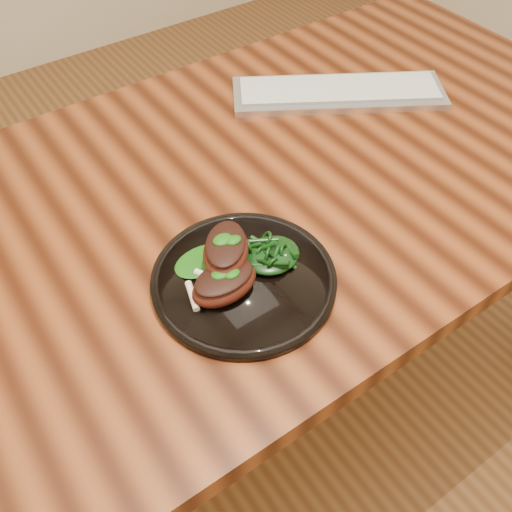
# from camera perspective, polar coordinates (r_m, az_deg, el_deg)

# --- Properties ---
(desk) EXTENTS (1.60, 0.80, 0.75)m
(desk) POSITION_cam_1_polar(r_m,az_deg,el_deg) (1.04, -1.44, 3.52)
(desk) COLOR #321206
(desk) RESTS_ON ground
(plate) EXTENTS (0.27, 0.27, 0.02)m
(plate) POSITION_cam_1_polar(r_m,az_deg,el_deg) (0.82, -1.23, -2.37)
(plate) COLOR black
(plate) RESTS_ON desk
(lamb_chop_front) EXTENTS (0.11, 0.07, 0.04)m
(lamb_chop_front) POSITION_cam_1_polar(r_m,az_deg,el_deg) (0.78, -3.24, -2.69)
(lamb_chop_front) COLOR #4A180E
(lamb_chop_front) RESTS_ON plate
(lamb_chop_back) EXTENTS (0.11, 0.12, 0.04)m
(lamb_chop_back) POSITION_cam_1_polar(r_m,az_deg,el_deg) (0.80, -3.06, 0.61)
(lamb_chop_back) COLOR #4A180E
(lamb_chop_back) RESTS_ON plate
(herb_smear) EXTENTS (0.09, 0.06, 0.01)m
(herb_smear) POSITION_cam_1_polar(r_m,az_deg,el_deg) (0.84, -5.33, -0.48)
(herb_smear) COLOR #0A4307
(herb_smear) RESTS_ON plate
(greens_heap) EXTENTS (0.09, 0.08, 0.03)m
(greens_heap) POSITION_cam_1_polar(r_m,az_deg,el_deg) (0.83, 1.58, 0.36)
(greens_heap) COLOR black
(greens_heap) RESTS_ON plate
(keyboard) EXTENTS (0.43, 0.33, 0.02)m
(keyboard) POSITION_cam_1_polar(r_m,az_deg,el_deg) (1.21, 8.27, 15.91)
(keyboard) COLOR silver
(keyboard) RESTS_ON desk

